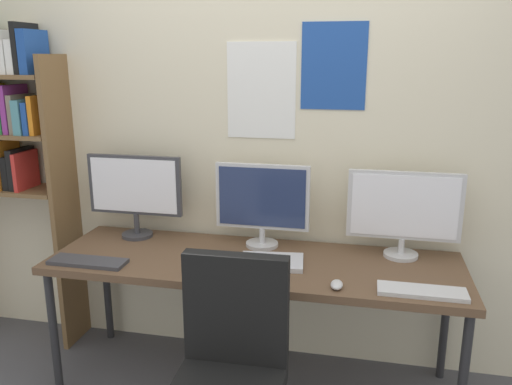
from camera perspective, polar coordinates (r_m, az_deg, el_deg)
name	(u,v)px	position (r m, az deg, el deg)	size (l,w,h in m)	color
wall_back	(270,141)	(2.97, 1.52, 5.72)	(4.54, 0.11, 2.60)	beige
desk	(254,269)	(2.74, -0.22, -8.40)	(2.14, 0.68, 0.74)	brown
monitor_left	(135,190)	(3.06, -13.19, 0.26)	(0.56, 0.18, 0.48)	#38383D
monitor_center	(262,202)	(2.83, 0.69, -1.00)	(0.52, 0.18, 0.46)	silver
monitor_right	(404,210)	(2.79, 15.97, -1.88)	(0.58, 0.18, 0.46)	silver
keyboard_left	(88,262)	(2.81, -18.02, -7.25)	(0.40, 0.13, 0.02)	#38383D
keyboard_center	(244,276)	(2.51, -1.37, -9.13)	(0.38, 0.13, 0.02)	silver
keyboard_right	(422,291)	(2.47, 17.81, -10.34)	(0.39, 0.13, 0.02)	silver
computer_mouse	(337,285)	(2.43, 8.87, -9.99)	(0.06, 0.10, 0.03)	silver
laptop_closed	(272,262)	(2.67, 1.74, -7.63)	(0.32, 0.22, 0.02)	silver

